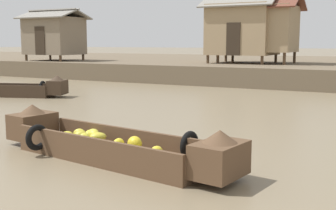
% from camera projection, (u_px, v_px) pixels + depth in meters
% --- Properties ---
extents(ground_plane, '(300.00, 300.00, 0.00)m').
position_uv_depth(ground_plane, '(154.00, 119.00, 12.75)').
color(ground_plane, '#7A6B51').
extents(riverbank_strip, '(160.00, 20.00, 1.00)m').
position_uv_depth(riverbank_strip, '(296.00, 68.00, 29.63)').
color(riverbank_strip, brown).
rests_on(riverbank_strip, ground).
extents(banana_boat, '(5.46, 1.76, 0.86)m').
position_uv_depth(banana_boat, '(110.00, 144.00, 8.31)').
color(banana_boat, brown).
rests_on(banana_boat, ground).
extents(cargo_boat_upstream, '(4.81, 2.38, 0.89)m').
position_uv_depth(cargo_boat_upstream, '(9.00, 89.00, 18.08)').
color(cargo_boat_upstream, '#3D2D21').
rests_on(cargo_boat_upstream, ground).
extents(stilt_house_left, '(4.03, 3.15, 3.37)m').
position_uv_depth(stilt_house_left, '(54.00, 35.00, 29.08)').
color(stilt_house_left, '#4C3826').
rests_on(stilt_house_left, riverbank_strip).
extents(stilt_house_mid_left, '(4.28, 3.85, 4.17)m').
position_uv_depth(stilt_house_mid_left, '(243.00, 29.00, 25.59)').
color(stilt_house_mid_left, '#4C3826').
rests_on(stilt_house_mid_left, riverbank_strip).
extents(stilt_house_mid_right, '(4.91, 3.42, 4.07)m').
position_uv_depth(stilt_house_mid_right, '(257.00, 28.00, 25.29)').
color(stilt_house_mid_right, '#4C3826').
rests_on(stilt_house_mid_right, riverbank_strip).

